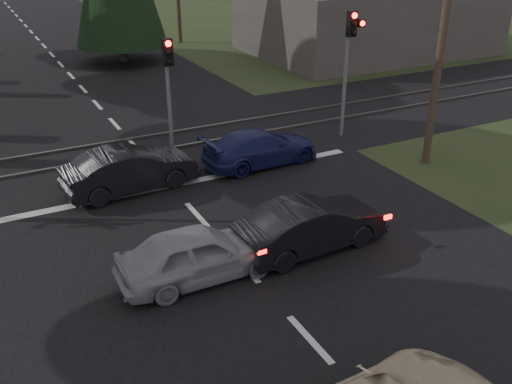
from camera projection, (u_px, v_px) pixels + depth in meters
ground at (310, 339)px, 11.41m from camera, size 120.00×120.00×0.00m
road at (153, 166)px, 19.42m from camera, size 14.00×100.00×0.01m
rail_corridor at (136, 147)px, 21.02m from camera, size 120.00×8.00×0.01m
stop_line at (171, 186)px, 17.97m from camera, size 13.00×0.35×0.00m
rail_near at (142, 153)px, 20.36m from camera, size 120.00×0.12×0.10m
rail_far at (130, 139)px, 21.64m from camera, size 120.00×0.12×0.10m
traffic_signal_right at (350, 50)px, 20.70m from camera, size 0.68×0.48×4.70m
traffic_signal_center at (169, 77)px, 19.17m from camera, size 0.32×0.48×4.10m
utility_pole_near at (445, 22)px, 17.70m from camera, size 1.80×0.26×9.00m
building_right at (367, 18)px, 35.63m from camera, size 14.00×10.00×4.00m
dark_hatchback at (311, 226)px, 14.30m from camera, size 4.05×1.62×1.31m
silver_car at (198, 254)px, 13.12m from camera, size 3.81×1.54×1.30m
blue_sedan at (261, 148)px, 19.35m from camera, size 4.18×1.90×1.19m
dark_car_far at (130, 170)px, 17.44m from camera, size 4.23×1.84×1.35m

